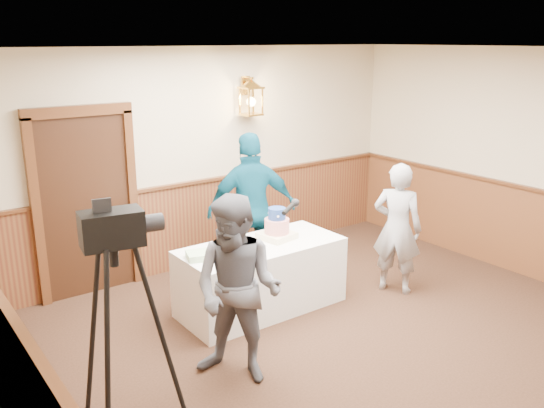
{
  "coord_description": "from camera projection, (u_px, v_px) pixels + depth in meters",
  "views": [
    {
      "loc": [
        -3.61,
        -2.87,
        2.88
      ],
      "look_at": [
        -0.25,
        1.7,
        1.25
      ],
      "focal_mm": 38.0,
      "sensor_mm": 36.0,
      "label": 1
    }
  ],
  "objects": [
    {
      "name": "interviewer",
      "position": [
        238.0,
        290.0,
        4.88
      ],
      "size": [
        1.54,
        1.05,
        1.66
      ],
      "rotation": [
        0.0,
        0.0,
        -0.98
      ],
      "color": "#555760",
      "rests_on": "ground"
    },
    {
      "name": "tv_camera_rig",
      "position": [
        121.0,
        336.0,
        4.21
      ],
      "size": [
        0.69,
        0.64,
        1.74
      ],
      "rotation": [
        0.0,
        0.0,
        -0.16
      ],
      "color": "black",
      "rests_on": "ground"
    },
    {
      "name": "sheet_cake_green",
      "position": [
        201.0,
        255.0,
        5.79
      ],
      "size": [
        0.35,
        0.31,
        0.07
      ],
      "primitive_type": "cube",
      "rotation": [
        0.0,
        0.0,
        -0.31
      ],
      "color": "#9DCB8F",
      "rests_on": "display_table"
    },
    {
      "name": "sheet_cake_yellow",
      "position": [
        234.0,
        252.0,
        5.87
      ],
      "size": [
        0.46,
        0.4,
        0.08
      ],
      "primitive_type": "cube",
      "rotation": [
        0.0,
        0.0,
        -0.33
      ],
      "color": "#F3D091",
      "rests_on": "display_table"
    },
    {
      "name": "assistant_p",
      "position": [
        252.0,
        209.0,
        6.87
      ],
      "size": [
        1.17,
        0.79,
        1.85
      ],
      "primitive_type": "imported",
      "rotation": [
        0.0,
        0.0,
        2.8
      ],
      "color": "navy",
      "rests_on": "ground"
    },
    {
      "name": "ground",
      "position": [
        409.0,
        378.0,
        5.07
      ],
      "size": [
        7.0,
        7.0,
        0.0
      ],
      "primitive_type": "plane",
      "color": "black",
      "rests_on": "ground"
    },
    {
      "name": "tiered_cake",
      "position": [
        277.0,
        227.0,
        6.34
      ],
      "size": [
        0.4,
        0.4,
        0.35
      ],
      "rotation": [
        0.0,
        0.0,
        0.17
      ],
      "color": "#FFEFC2",
      "rests_on": "display_table"
    },
    {
      "name": "display_table",
      "position": [
        261.0,
        277.0,
        6.3
      ],
      "size": [
        1.8,
        0.8,
        0.75
      ],
      "primitive_type": "cube",
      "color": "white",
      "rests_on": "ground"
    },
    {
      "name": "room_shell",
      "position": [
        376.0,
        202.0,
        4.97
      ],
      "size": [
        6.02,
        7.02,
        2.81
      ],
      "color": "#C3B592",
      "rests_on": "ground"
    },
    {
      "name": "baker",
      "position": [
        397.0,
        228.0,
        6.65
      ],
      "size": [
        0.6,
        0.67,
        1.55
      ],
      "primitive_type": "imported",
      "rotation": [
        0.0,
        0.0,
        2.08
      ],
      "color": "#989A9D",
      "rests_on": "ground"
    }
  ]
}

